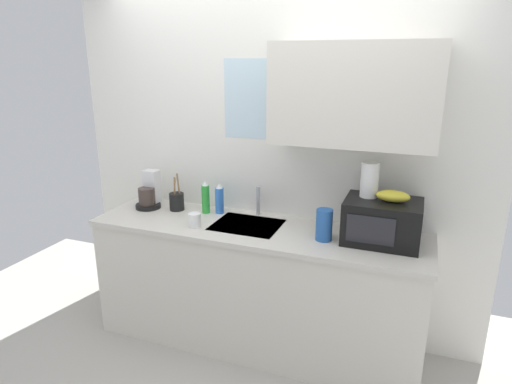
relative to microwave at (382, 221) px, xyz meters
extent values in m
cube|color=white|center=(-0.82, 0.30, 0.21)|extent=(3.07, 0.10, 2.50)
cube|color=silver|center=(-0.23, 0.09, 0.75)|extent=(1.01, 0.32, 0.62)
cube|color=silver|center=(-0.89, 0.26, 0.69)|extent=(0.56, 0.02, 0.55)
cube|color=silver|center=(-0.82, -0.05, -0.60)|extent=(2.27, 0.60, 0.86)
cube|color=beige|center=(-0.82, -0.05, -0.15)|extent=(2.30, 0.63, 0.03)
cube|color=#9EA0A5|center=(-0.89, -0.03, -0.21)|extent=(0.46, 0.38, 0.14)
cylinder|color=#B2B5BA|center=(-0.89, 0.19, -0.03)|extent=(0.03, 0.03, 0.21)
cube|color=black|center=(0.00, 0.00, 0.00)|extent=(0.46, 0.34, 0.27)
cube|color=black|center=(-0.05, -0.17, 0.00)|extent=(0.28, 0.01, 0.17)
ellipsoid|color=gold|center=(0.05, 0.00, 0.17)|extent=(0.20, 0.11, 0.07)
cylinder|color=white|center=(-0.10, 0.05, 0.24)|extent=(0.11, 0.11, 0.22)
cylinder|color=black|center=(-1.73, 0.03, -0.12)|extent=(0.19, 0.19, 0.03)
cylinder|color=#3F332D|center=(-1.73, 0.02, -0.04)|extent=(0.12, 0.12, 0.13)
cube|color=silver|center=(-1.73, 0.10, 0.01)|extent=(0.11, 0.09, 0.26)
cylinder|color=blue|center=(-1.17, 0.12, -0.04)|extent=(0.06, 0.06, 0.19)
cone|color=white|center=(-1.17, 0.12, 0.07)|extent=(0.05, 0.05, 0.04)
cylinder|color=green|center=(-1.27, 0.09, -0.03)|extent=(0.06, 0.06, 0.21)
cone|color=white|center=(-1.27, 0.09, 0.09)|extent=(0.04, 0.04, 0.04)
cylinder|color=#2659A5|center=(-0.34, -0.10, -0.03)|extent=(0.10, 0.10, 0.20)
cylinder|color=white|center=(-1.21, -0.19, -0.09)|extent=(0.08, 0.08, 0.09)
cylinder|color=black|center=(-1.50, 0.07, -0.07)|extent=(0.11, 0.11, 0.13)
cylinder|color=olive|center=(-1.52, 0.07, 0.01)|extent=(0.02, 0.03, 0.21)
cylinder|color=olive|center=(-1.48, 0.08, 0.03)|extent=(0.02, 0.03, 0.25)
cylinder|color=olive|center=(-1.50, 0.05, 0.01)|extent=(0.02, 0.01, 0.22)
camera|label=1|loc=(0.18, -2.65, 0.97)|focal=30.87mm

